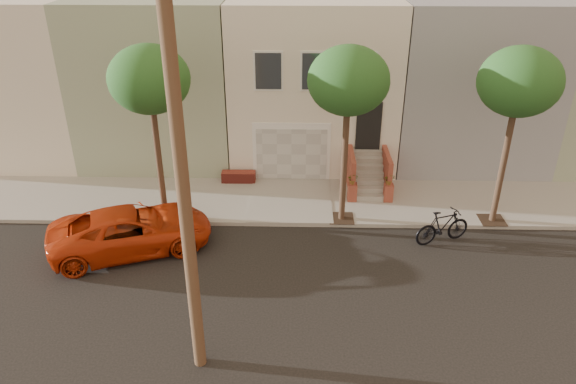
{
  "coord_description": "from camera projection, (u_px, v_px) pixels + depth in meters",
  "views": [
    {
      "loc": [
        -0.55,
        -13.13,
        9.96
      ],
      "look_at": [
        -0.94,
        3.0,
        1.68
      ],
      "focal_mm": 33.25,
      "sensor_mm": 36.0,
      "label": 1
    }
  ],
  "objects": [
    {
      "name": "ground",
      "position": [
        317.0,
        286.0,
        16.21
      ],
      "size": [
        90.0,
        90.0,
        0.0
      ],
      "primitive_type": "plane",
      "color": "black",
      "rests_on": "ground"
    },
    {
      "name": "pickup_truck",
      "position": [
        131.0,
        230.0,
        17.73
      ],
      "size": [
        5.79,
        4.11,
        1.46
      ],
      "primitive_type": "imported",
      "rotation": [
        0.0,
        0.0,
        1.93
      ],
      "color": "#B42D0B",
      "rests_on": "ground"
    },
    {
      "name": "house_row",
      "position": [
        313.0,
        73.0,
        24.5
      ],
      "size": [
        33.1,
        11.7,
        7.0
      ],
      "color": "beige",
      "rests_on": "sidewalk"
    },
    {
      "name": "tree_mid",
      "position": [
        348.0,
        82.0,
        17.26
      ],
      "size": [
        2.7,
        2.57,
        6.3
      ],
      "color": "#2D2116",
      "rests_on": "sidewalk"
    },
    {
      "name": "tree_left",
      "position": [
        149.0,
        81.0,
        17.4
      ],
      "size": [
        2.7,
        2.57,
        6.3
      ],
      "color": "#2D2116",
      "rests_on": "sidewalk"
    },
    {
      "name": "motorcycle",
      "position": [
        443.0,
        227.0,
        18.16
      ],
      "size": [
        2.13,
        1.28,
        1.24
      ],
      "primitive_type": "imported",
      "rotation": [
        0.0,
        0.0,
        1.94
      ],
      "color": "black",
      "rests_on": "ground"
    },
    {
      "name": "tree_right",
      "position": [
        520.0,
        83.0,
        17.14
      ],
      "size": [
        2.7,
        2.57,
        6.3
      ],
      "color": "#2D2116",
      "rests_on": "sidewalk"
    },
    {
      "name": "sidewalk",
      "position": [
        313.0,
        201.0,
        20.94
      ],
      "size": [
        40.0,
        3.7,
        0.15
      ],
      "primitive_type": "cube",
      "color": "gray",
      "rests_on": "ground"
    }
  ]
}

